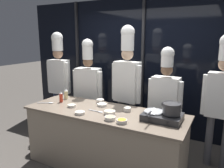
{
  "coord_description": "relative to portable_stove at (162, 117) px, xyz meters",
  "views": [
    {
      "loc": [
        1.52,
        -2.58,
        1.95
      ],
      "look_at": [
        0.0,
        0.25,
        1.24
      ],
      "focal_mm": 35.0,
      "sensor_mm": 36.0,
      "label": 1
    }
  ],
  "objects": [
    {
      "name": "prep_bowl_chicken",
      "position": [
        -1.07,
        -0.33,
        -0.02
      ],
      "size": [
        0.14,
        0.14,
        0.04
      ],
      "color": "silver",
      "rests_on": "demo_counter"
    },
    {
      "name": "squeeze_bottle_oil",
      "position": [
        -1.74,
        0.19,
        0.04
      ],
      "size": [
        0.07,
        0.07,
        0.17
      ],
      "color": "beige",
      "rests_on": "demo_counter"
    },
    {
      "name": "prep_bowl_onion",
      "position": [
        -1.09,
        0.27,
        -0.01
      ],
      "size": [
        0.12,
        0.12,
        0.06
      ],
      "color": "silver",
      "rests_on": "demo_counter"
    },
    {
      "name": "prep_bowl_noodles",
      "position": [
        -1.36,
        -0.13,
        -0.02
      ],
      "size": [
        0.13,
        0.13,
        0.04
      ],
      "color": "silver",
      "rests_on": "demo_counter"
    },
    {
      "name": "prep_bowl_ginger",
      "position": [
        -0.7,
        -0.14,
        -0.02
      ],
      "size": [
        0.16,
        0.16,
        0.05
      ],
      "color": "silver",
      "rests_on": "demo_counter"
    },
    {
      "name": "chef_apprentice",
      "position": [
        0.65,
        0.76,
        0.22
      ],
      "size": [
        0.54,
        0.23,
        1.99
      ],
      "rotation": [
        0.0,
        0.0,
        3.09
      ],
      "color": "#4C4C51",
      "rests_on": "ground_plane"
    },
    {
      "name": "squeeze_bottle_chili",
      "position": [
        -1.68,
        -0.01,
        0.04
      ],
      "size": [
        0.06,
        0.06,
        0.18
      ],
      "color": "red",
      "rests_on": "demo_counter"
    },
    {
      "name": "demo_counter",
      "position": [
        -0.84,
        -0.05,
        -0.49
      ],
      "size": [
        2.38,
        0.82,
        0.89
      ],
      "color": "gray",
      "rests_on": "ground_plane"
    },
    {
      "name": "chef_sous",
      "position": [
        -1.6,
        0.68,
        0.13
      ],
      "size": [
        0.6,
        0.29,
        1.91
      ],
      "rotation": [
        0.0,
        0.0,
        3.26
      ],
      "color": "#4C4C51",
      "rests_on": "ground_plane"
    },
    {
      "name": "portable_stove",
      "position": [
        0.0,
        0.0,
        0.0
      ],
      "size": [
        0.49,
        0.38,
        0.1
      ],
      "color": "#28282B",
      "rests_on": "demo_counter"
    },
    {
      "name": "serving_spoon_slotted",
      "position": [
        -1.81,
        -0.16,
        -0.04
      ],
      "size": [
        0.25,
        0.15,
        0.02
      ],
      "color": "#B2B5BA",
      "rests_on": "demo_counter"
    },
    {
      "name": "chef_line",
      "position": [
        -0.81,
        0.69,
        0.3
      ],
      "size": [
        0.56,
        0.28,
        2.13
      ],
      "rotation": [
        0.0,
        0.0,
        3.01
      ],
      "color": "#4C4C51",
      "rests_on": "ground_plane"
    },
    {
      "name": "prep_bowl_carrots",
      "position": [
        -0.41,
        -0.34,
        -0.02
      ],
      "size": [
        0.14,
        0.14,
        0.05
      ],
      "color": "silver",
      "rests_on": "demo_counter"
    },
    {
      "name": "prep_bowl_mushrooms",
      "position": [
        -0.59,
        -0.32,
        -0.02
      ],
      "size": [
        0.14,
        0.14,
        0.05
      ],
      "color": "silver",
      "rests_on": "demo_counter"
    },
    {
      "name": "serving_spoon_solid",
      "position": [
        -0.88,
        -0.13,
        -0.04
      ],
      "size": [
        0.25,
        0.05,
        0.02
      ],
      "color": "#B2B5BA",
      "rests_on": "demo_counter"
    },
    {
      "name": "prep_bowl_bean_sprouts",
      "position": [
        -0.98,
        0.13,
        -0.02
      ],
      "size": [
        0.15,
        0.15,
        0.04
      ],
      "color": "silver",
      "rests_on": "demo_counter"
    },
    {
      "name": "window_wall_back",
      "position": [
        -0.84,
        1.53,
        0.41
      ],
      "size": [
        5.66,
        0.09,
        2.7
      ],
      "color": "black",
      "rests_on": "ground_plane"
    },
    {
      "name": "ground_plane",
      "position": [
        -0.84,
        -0.05,
        -0.94
      ],
      "size": [
        24.0,
        24.0,
        0.0
      ],
      "primitive_type": "plane",
      "color": "#47423D"
    },
    {
      "name": "prep_bowl_garlic",
      "position": [
        -0.53,
        0.09,
        -0.01
      ],
      "size": [
        0.11,
        0.11,
        0.06
      ],
      "color": "silver",
      "rests_on": "demo_counter"
    },
    {
      "name": "chef_head",
      "position": [
        -2.29,
        0.65,
        0.27
      ],
      "size": [
        0.52,
        0.23,
        2.03
      ],
      "rotation": [
        0.0,
        0.0,
        3.2
      ],
      "color": "#2D3856",
      "rests_on": "ground_plane"
    },
    {
      "name": "stock_pot",
      "position": [
        0.11,
        0.0,
        0.13
      ],
      "size": [
        0.25,
        0.23,
        0.14
      ],
      "color": "#333335",
      "rests_on": "portable_stove"
    },
    {
      "name": "frying_pan",
      "position": [
        -0.11,
        -0.0,
        0.08
      ],
      "size": [
        0.26,
        0.45,
        0.05
      ],
      "color": "#ADAFB5",
      "rests_on": "portable_stove"
    },
    {
      "name": "chef_pastry",
      "position": [
        -0.14,
        0.64,
        0.1
      ],
      "size": [
        0.55,
        0.24,
        1.8
      ],
      "rotation": [
        0.0,
        0.0,
        3.09
      ],
      "color": "#2D3856",
      "rests_on": "ground_plane"
    }
  ]
}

